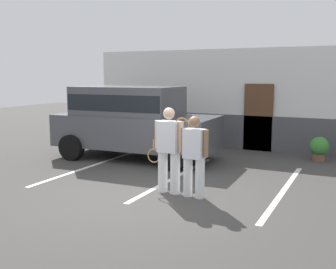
{
  "coord_description": "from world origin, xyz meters",
  "views": [
    {
      "loc": [
        3.73,
        -6.78,
        2.38
      ],
      "look_at": [
        -0.2,
        1.2,
        1.05
      ],
      "focal_mm": 42.82,
      "sensor_mm": 36.0,
      "label": 1
    }
  ],
  "objects_px": {
    "parked_suv": "(133,118)",
    "tennis_player_man": "(169,149)",
    "potted_plant_by_porch": "(319,148)",
    "tennis_player_woman": "(194,155)"
  },
  "relations": [
    {
      "from": "parked_suv",
      "to": "potted_plant_by_porch",
      "type": "xyz_separation_m",
      "value": [
        4.86,
        1.9,
        -0.77
      ]
    },
    {
      "from": "tennis_player_woman",
      "to": "potted_plant_by_porch",
      "type": "height_order",
      "value": "tennis_player_woman"
    },
    {
      "from": "potted_plant_by_porch",
      "to": "parked_suv",
      "type": "bearing_deg",
      "value": -158.66
    },
    {
      "from": "parked_suv",
      "to": "tennis_player_woman",
      "type": "distance_m",
      "value": 4.04
    },
    {
      "from": "tennis_player_man",
      "to": "tennis_player_woman",
      "type": "xyz_separation_m",
      "value": [
        0.56,
        -0.04,
        -0.06
      ]
    },
    {
      "from": "tennis_player_woman",
      "to": "potted_plant_by_porch",
      "type": "relative_size",
      "value": 2.35
    },
    {
      "from": "parked_suv",
      "to": "tennis_player_man",
      "type": "xyz_separation_m",
      "value": [
        2.44,
        -2.64,
        -0.25
      ]
    },
    {
      "from": "tennis_player_man",
      "to": "tennis_player_woman",
      "type": "relative_size",
      "value": 1.09
    },
    {
      "from": "parked_suv",
      "to": "potted_plant_by_porch",
      "type": "distance_m",
      "value": 5.27
    },
    {
      "from": "tennis_player_woman",
      "to": "potted_plant_by_porch",
      "type": "distance_m",
      "value": 4.96
    }
  ]
}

